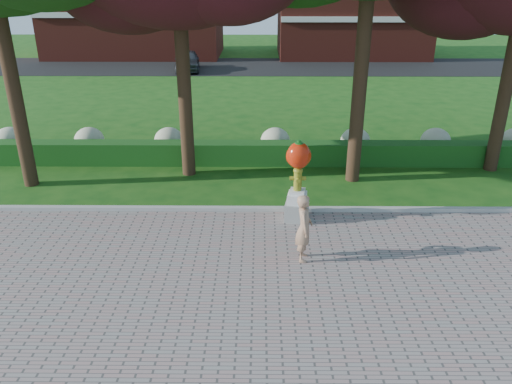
{
  "coord_description": "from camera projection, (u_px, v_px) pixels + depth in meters",
  "views": [
    {
      "loc": [
        0.42,
        -9.92,
        6.24
      ],
      "look_at": [
        0.33,
        1.0,
        1.49
      ],
      "focal_mm": 35.0,
      "sensor_mm": 36.0,
      "label": 1
    }
  ],
  "objects": [
    {
      "name": "hydrant_sculpture",
      "position": [
        298.0,
        179.0,
        13.35
      ],
      "size": [
        0.72,
        0.72,
        2.29
      ],
      "rotation": [
        0.0,
        0.0,
        -0.18
      ],
      "color": "gray",
      "rests_on": "walkway"
    },
    {
      "name": "street",
      "position": [
        254.0,
        66.0,
        37.27
      ],
      "size": [
        50.0,
        8.0,
        0.02
      ],
      "primitive_type": "cube",
      "color": "black",
      "rests_on": "ground"
    },
    {
      "name": "building_left",
      "position": [
        135.0,
        11.0,
        41.45
      ],
      "size": [
        14.0,
        8.0,
        7.0
      ],
      "primitive_type": "cube",
      "color": "maroon",
      "rests_on": "ground"
    },
    {
      "name": "hydrangea_row",
      "position": [
        264.0,
        141.0,
        18.71
      ],
      "size": [
        20.1,
        1.1,
        0.99
      ],
      "color": "tan",
      "rests_on": "ground"
    },
    {
      "name": "woman",
      "position": [
        304.0,
        228.0,
        11.57
      ],
      "size": [
        0.43,
        0.63,
        1.65
      ],
      "primitive_type": "imported",
      "rotation": [
        0.0,
        0.0,
        1.51
      ],
      "color": "tan",
      "rests_on": "walkway"
    },
    {
      "name": "parked_car",
      "position": [
        187.0,
        61.0,
        35.31
      ],
      "size": [
        2.06,
        4.25,
        1.4
      ],
      "primitive_type": "imported",
      "rotation": [
        0.0,
        0.0,
        0.1
      ],
      "color": "#3A3C41",
      "rests_on": "street"
    },
    {
      "name": "building_right",
      "position": [
        351.0,
        15.0,
        41.44
      ],
      "size": [
        12.0,
        8.0,
        6.4
      ],
      "primitive_type": "cube",
      "color": "maroon",
      "rests_on": "ground"
    },
    {
      "name": "curb",
      "position": [
        245.0,
        209.0,
        14.31
      ],
      "size": [
        40.0,
        0.18,
        0.15
      ],
      "primitive_type": "cube",
      "color": "#ADADA5",
      "rests_on": "ground"
    },
    {
      "name": "ground",
      "position": [
        241.0,
        268.0,
        11.59
      ],
      "size": [
        100.0,
        100.0,
        0.0
      ],
      "primitive_type": "plane",
      "color": "#164A12",
      "rests_on": "ground"
    },
    {
      "name": "lawn_hedge",
      "position": [
        248.0,
        153.0,
        17.85
      ],
      "size": [
        24.0,
        0.7,
        0.8
      ],
      "primitive_type": "cube",
      "color": "#164F18",
      "rests_on": "ground"
    }
  ]
}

